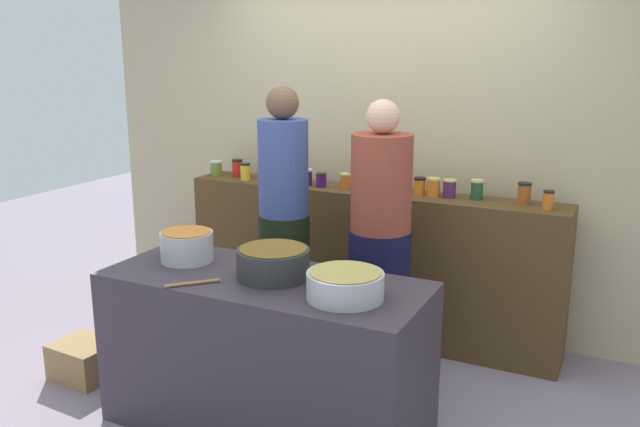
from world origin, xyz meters
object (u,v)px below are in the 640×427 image
Objects in this scene: preserve_jar_8 at (380,183)px; cook_in_cap at (380,257)px; preserve_jar_13 at (477,189)px; preserve_jar_14 at (524,193)px; wooden_spoon at (192,283)px; preserve_jar_0 at (216,168)px; preserve_jar_4 at (285,175)px; preserve_jar_1 at (237,168)px; preserve_jar_15 at (548,200)px; cooking_pot_left at (187,246)px; preserve_jar_5 at (307,177)px; preserve_jar_9 at (392,184)px; preserve_jar_6 at (321,180)px; bread_crate at (85,360)px; preserve_jar_2 at (245,172)px; preserve_jar_10 at (420,186)px; preserve_jar_7 at (345,181)px; preserve_jar_11 at (433,187)px; preserve_jar_3 at (267,170)px; preserve_jar_12 at (449,188)px; cook_with_tongs at (284,239)px; cooking_pot_right at (345,285)px; cooking_pot_center at (273,263)px.

preserve_jar_8 is 0.06× the size of cook_in_cap.
preserve_jar_14 is (0.30, -0.00, 0.00)m from preserve_jar_13.
preserve_jar_0 is at bearing 121.40° from wooden_spoon.
preserve_jar_4 is at bearing -178.71° from preserve_jar_14.
cook_in_cap reaches higher than preserve_jar_4.
preserve_jar_15 is at bearing -1.75° from preserve_jar_1.
preserve_jar_0 is 0.38× the size of cooking_pot_left.
wooden_spoon is at bearing -83.14° from preserve_jar_5.
preserve_jar_13 is (0.56, 0.07, 0.00)m from preserve_jar_9.
cook_in_cap is at bearing -39.00° from preserve_jar_6.
wooden_spoon is at bearing -101.47° from preserve_jar_8.
preserve_jar_9 reaches higher than bread_crate.
preserve_jar_2 is 1.33m from preserve_jar_10.
preserve_jar_8 is (0.24, 0.05, -0.01)m from preserve_jar_7.
preserve_jar_6 is at bearing -176.27° from preserve_jar_11.
preserve_jar_13 is at bearing 0.75° from preserve_jar_3.
preserve_jar_7 is 0.91× the size of preserve_jar_12.
preserve_jar_11 is at bearing 0.09° from preserve_jar_4.
wooden_spoon is (0.08, -1.60, -0.24)m from preserve_jar_6.
preserve_jar_15 is 0.06× the size of cook_with_tongs.
preserve_jar_11 is at bearing 91.25° from cooking_pot_right.
preserve_jar_1 is 1.17m from preserve_jar_8.
cooking_pot_right is (-0.54, -1.51, -0.20)m from preserve_jar_14.
cook_with_tongs is (0.95, -0.62, -0.29)m from preserve_jar_0.
preserve_jar_10 is at bearing 176.37° from preserve_jar_15.
preserve_jar_10 is 2.42m from bread_crate.
preserve_jar_6 is 0.18m from preserve_jar_7.
preserve_jar_0 is 0.94× the size of preserve_jar_10.
preserve_jar_2 is 0.91× the size of preserve_jar_14.
preserve_jar_10 is 0.43× the size of wooden_spoon.
preserve_jar_15 is (1.01, -0.01, -0.00)m from preserve_jar_9.
preserve_jar_1 is 1.28× the size of preserve_jar_4.
cook_in_cap reaches higher than preserve_jar_3.
preserve_jar_0 is 0.18m from preserve_jar_1.
preserve_jar_12 is at bearing 69.30° from cooking_pot_center.
preserve_jar_0 reaches higher than preserve_jar_8.
preserve_jar_0 is 0.44m from preserve_jar_3.
preserve_jar_8 is 0.26× the size of cooking_pot_center.
preserve_jar_4 is 0.85× the size of preserve_jar_12.
preserve_jar_11 is 0.91× the size of preserve_jar_14.
preserve_jar_1 reaches higher than wooden_spoon.
preserve_jar_1 is 0.47× the size of wooden_spoon.
preserve_jar_14 reaches higher than preserve_jar_1.
preserve_jar_15 is at bearing -0.38° from preserve_jar_7.
preserve_jar_5 reaches higher than wooden_spoon.
preserve_jar_2 is 2.03m from cooking_pot_right.
preserve_jar_14 is 1.62m from cooking_pot_right.
preserve_jar_2 is at bearing -177.74° from preserve_jar_5.
preserve_jar_3 is at bearing 71.87° from bread_crate.
preserve_jar_7 reaches higher than cooking_pot_center.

